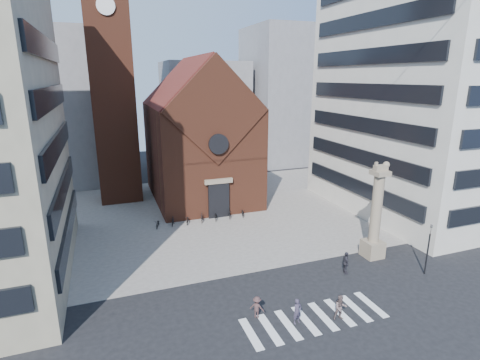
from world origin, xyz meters
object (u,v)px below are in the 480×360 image
(scooter_0, at_px, (158,224))
(lion_column, at_px, (375,220))
(pedestrian_1, at_px, (341,308))
(traffic_light, at_px, (428,248))
(pedestrian_0, at_px, (297,311))
(pedestrian_2, at_px, (346,263))

(scooter_0, bearing_deg, lion_column, -22.16)
(pedestrian_1, bearing_deg, traffic_light, 27.44)
(pedestrian_0, bearing_deg, pedestrian_2, 18.31)
(lion_column, distance_m, pedestrian_0, 12.61)
(lion_column, xyz_separation_m, pedestrian_1, (-7.94, -6.65, -2.58))
(traffic_light, height_order, pedestrian_2, traffic_light)
(pedestrian_0, height_order, pedestrian_2, pedestrian_2)
(scooter_0, bearing_deg, pedestrian_0, -56.41)
(pedestrian_2, height_order, scooter_0, pedestrian_2)
(lion_column, height_order, pedestrian_0, lion_column)
(pedestrian_2, relative_size, scooter_0, 1.17)
(pedestrian_1, bearing_deg, scooter_0, 127.04)
(pedestrian_0, xyz_separation_m, scooter_0, (-6.21, 19.21, -0.39))
(lion_column, bearing_deg, pedestrian_0, -150.88)
(pedestrian_1, bearing_deg, pedestrian_0, 179.87)
(lion_column, xyz_separation_m, traffic_light, (1.99, -4.00, -1.17))
(traffic_light, xyz_separation_m, scooter_0, (-18.98, 17.20, -1.81))
(traffic_light, xyz_separation_m, pedestrian_0, (-12.77, -2.01, -1.43))
(pedestrian_1, distance_m, scooter_0, 21.82)
(lion_column, xyz_separation_m, pedestrian_2, (-4.04, -1.71, -2.51))
(pedestrian_0, height_order, pedestrian_1, pedestrian_1)
(traffic_light, bearing_deg, lion_column, 116.46)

